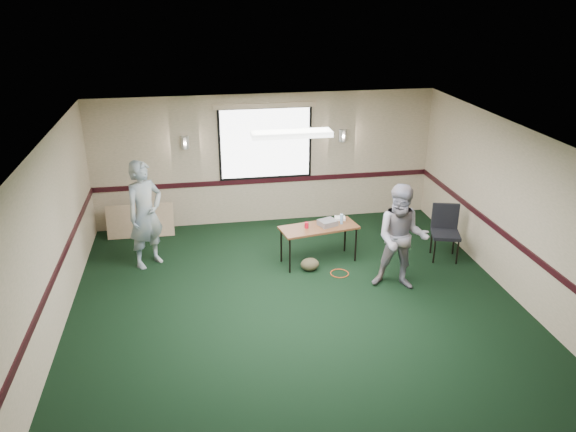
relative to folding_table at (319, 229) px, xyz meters
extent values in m
plane|color=black|center=(-0.67, -1.92, -0.64)|extent=(8.00, 8.00, 0.00)
plane|color=tan|center=(-0.67, 2.08, 0.71)|extent=(7.00, 0.00, 7.00)
plane|color=tan|center=(-4.17, -1.92, 0.71)|extent=(0.00, 8.00, 8.00)
plane|color=tan|center=(2.83, -1.92, 0.71)|extent=(0.00, 8.00, 8.00)
plane|color=silver|center=(-0.67, -1.92, 2.06)|extent=(8.00, 8.00, 0.00)
cube|color=black|center=(-0.67, 2.06, 0.26)|extent=(7.00, 0.03, 0.10)
cube|color=black|center=(-4.15, -1.92, 0.26)|extent=(0.03, 8.00, 0.10)
cube|color=black|center=(2.82, -1.92, 0.26)|extent=(0.03, 8.00, 0.10)
cube|color=black|center=(-0.67, 2.05, 1.06)|extent=(1.90, 0.01, 1.50)
cube|color=white|center=(-0.67, 2.05, 1.06)|extent=(1.80, 0.02, 1.40)
cube|color=beige|center=(-0.67, 2.05, 1.83)|extent=(2.05, 0.08, 0.10)
cylinder|color=silver|center=(-2.27, 2.02, 1.16)|extent=(0.16, 0.16, 0.25)
cylinder|color=silver|center=(0.93, 2.02, 1.16)|extent=(0.16, 0.16, 0.25)
cube|color=white|center=(-0.67, -0.92, 2.00)|extent=(1.20, 0.32, 0.08)
cube|color=#522D17|center=(0.00, 0.00, 0.03)|extent=(1.46, 0.79, 0.04)
cylinder|color=black|center=(-0.59, -0.33, -0.31)|extent=(0.03, 0.03, 0.65)
cylinder|color=black|center=(0.67, -0.10, -0.31)|extent=(0.03, 0.03, 0.65)
cylinder|color=black|center=(-0.67, 0.10, -0.31)|extent=(0.03, 0.03, 0.65)
cylinder|color=black|center=(0.59, 0.33, -0.31)|extent=(0.03, 0.03, 0.65)
cube|color=gray|center=(0.16, 0.03, 0.10)|extent=(0.37, 0.34, 0.10)
cube|color=white|center=(0.45, 0.25, 0.07)|extent=(0.22, 0.19, 0.05)
cylinder|color=red|center=(-0.23, -0.02, 0.10)|extent=(0.07, 0.07, 0.11)
cylinder|color=#83B0D7|center=(0.43, 0.06, 0.14)|extent=(0.06, 0.06, 0.19)
ellipsoid|color=#4B412A|center=(-0.22, -0.31, -0.53)|extent=(0.39, 0.34, 0.23)
torus|color=#C34318|center=(0.26, -0.53, -0.63)|extent=(0.43, 0.43, 0.02)
cube|color=tan|center=(-3.25, 1.68, -0.31)|extent=(1.30, 0.20, 0.67)
cube|color=black|center=(2.30, -0.27, -0.16)|extent=(0.60, 0.60, 0.06)
cube|color=black|center=(2.36, -0.05, 0.11)|extent=(0.48, 0.18, 0.48)
cylinder|color=black|center=(2.05, -0.41, -0.42)|extent=(0.03, 0.03, 0.45)
cylinder|color=black|center=(2.44, -0.53, -0.42)|extent=(0.03, 0.03, 0.45)
cylinder|color=black|center=(2.16, -0.02, -0.42)|extent=(0.03, 0.03, 0.45)
cylinder|color=black|center=(2.55, -0.13, -0.42)|extent=(0.03, 0.03, 0.45)
imported|color=#3E5E88|center=(-3.02, 0.43, 0.33)|extent=(0.84, 0.81, 1.94)
imported|color=#778BBA|center=(1.11, -1.13, 0.25)|extent=(1.06, 0.94, 1.79)
camera|label=1|loc=(-2.11, -8.91, 4.06)|focal=35.00mm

